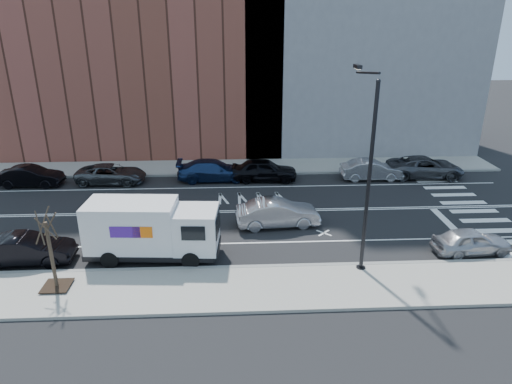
{
  "coord_description": "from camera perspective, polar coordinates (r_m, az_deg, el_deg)",
  "views": [
    {
      "loc": [
        1.02,
        -26.26,
        11.48
      ],
      "look_at": [
        2.3,
        -0.3,
        1.4
      ],
      "focal_mm": 32.0,
      "sensor_mm": 36.0,
      "label": 1
    }
  ],
  "objects": [
    {
      "name": "crosswalk",
      "position": [
        32.33,
        25.02,
        -1.68
      ],
      "size": [
        3.0,
        14.0,
        0.01
      ],
      "primitive_type": null,
      "color": "white",
      "rests_on": "ground"
    },
    {
      "name": "curb_near",
      "position": [
        22.4,
        -5.11,
        -9.47
      ],
      "size": [
        44.0,
        0.25,
        0.17
      ],
      "primitive_type": "cube",
      "color": "gray",
      "rests_on": "ground"
    },
    {
      "name": "far_parked_f",
      "position": [
        35.06,
        14.22,
        2.71
      ],
      "size": [
        4.55,
        1.62,
        1.49
      ],
      "primitive_type": "imported",
      "rotation": [
        0.0,
        0.0,
        1.56
      ],
      "color": "#9F9FA3",
      "rests_on": "ground"
    },
    {
      "name": "sidewalk_far",
      "position": [
        36.88,
        -4.28,
        3.13
      ],
      "size": [
        44.0,
        3.6,
        0.15
      ],
      "primitive_type": "cube",
      "color": "gray",
      "rests_on": "ground"
    },
    {
      "name": "near_parked_front",
      "position": [
        25.97,
        25.32,
        -5.6
      ],
      "size": [
        4.05,
        1.92,
        1.34
      ],
      "primitive_type": "imported",
      "rotation": [
        0.0,
        0.0,
        1.66
      ],
      "color": "#AFB0B4",
      "rests_on": "ground"
    },
    {
      "name": "streetlight",
      "position": [
        21.23,
        13.69,
        3.04
      ],
      "size": [
        0.44,
        4.02,
        9.34
      ],
      "color": "black",
      "rests_on": "ground"
    },
    {
      "name": "far_parked_g",
      "position": [
        36.81,
        20.4,
        2.94
      ],
      "size": [
        5.76,
        2.92,
        1.56
      ],
      "primitive_type": "imported",
      "rotation": [
        0.0,
        0.0,
        1.51
      ],
      "color": "#414348",
      "rests_on": "ground"
    },
    {
      "name": "ground",
      "position": [
        28.67,
        -4.63,
        -2.47
      ],
      "size": [
        120.0,
        120.0,
        0.0
      ],
      "primitive_type": "plane",
      "color": "black",
      "rests_on": "ground"
    },
    {
      "name": "road_markings",
      "position": [
        28.67,
        -4.63,
        -2.47
      ],
      "size": [
        40.0,
        8.6,
        0.01
      ],
      "primitive_type": null,
      "color": "white",
      "rests_on": "ground"
    },
    {
      "name": "far_parked_d",
      "position": [
        33.97,
        -5.37,
        2.73
      ],
      "size": [
        5.35,
        2.25,
        1.54
      ],
      "primitive_type": "imported",
      "rotation": [
        0.0,
        0.0,
        1.59
      ],
      "color": "navy",
      "rests_on": "ground"
    },
    {
      "name": "far_parked_c",
      "position": [
        34.91,
        -17.66,
        2.17
      ],
      "size": [
        5.08,
        2.53,
        1.38
      ],
      "primitive_type": "imported",
      "rotation": [
        0.0,
        0.0,
        1.52
      ],
      "color": "#424548",
      "rests_on": "ground"
    },
    {
      "name": "fedex_van",
      "position": [
        23.29,
        -12.94,
        -4.55
      ],
      "size": [
        6.71,
        2.68,
        3.0
      ],
      "rotation": [
        0.0,
        0.0,
        -0.07
      ],
      "color": "black",
      "rests_on": "ground"
    },
    {
      "name": "street_tree",
      "position": [
        22.0,
        -24.09,
        -7.95
      ],
      "size": [
        1.2,
        1.2,
        3.75
      ],
      "color": "black",
      "rests_on": "ground"
    },
    {
      "name": "bldg_brick",
      "position": [
        42.82,
        -15.95,
        19.81
      ],
      "size": [
        26.0,
        10.0,
        22.0
      ],
      "primitive_type": "cube",
      "color": "brown",
      "rests_on": "ground"
    },
    {
      "name": "sidewalk_near",
      "position": [
        20.88,
        -5.28,
        -12.01
      ],
      "size": [
        44.0,
        3.6,
        0.15
      ],
      "primitive_type": "cube",
      "color": "gray",
      "rests_on": "ground"
    },
    {
      "name": "far_parked_e",
      "position": [
        33.74,
        1.03,
        2.78
      ],
      "size": [
        4.92,
        2.19,
        1.64
      ],
      "primitive_type": "imported",
      "rotation": [
        0.0,
        0.0,
        1.52
      ],
      "color": "black",
      "rests_on": "ground"
    },
    {
      "name": "near_parked_rear_a",
      "position": [
        25.23,
        -26.79,
        -6.44
      ],
      "size": [
        4.61,
        1.81,
        1.49
      ],
      "primitive_type": "imported",
      "rotation": [
        0.0,
        0.0,
        1.62
      ],
      "color": "black",
      "rests_on": "ground"
    },
    {
      "name": "curb_far",
      "position": [
        35.17,
        -4.34,
        2.23
      ],
      "size": [
        44.0,
        0.25,
        0.17
      ],
      "primitive_type": "cube",
      "color": "gray",
      "rests_on": "ground"
    },
    {
      "name": "driving_sedan",
      "position": [
        26.46,
        2.74,
        -2.65
      ],
      "size": [
        4.92,
        2.1,
        1.58
      ],
      "primitive_type": "imported",
      "rotation": [
        0.0,
        0.0,
        1.66
      ],
      "color": "#A7A7AC",
      "rests_on": "ground"
    },
    {
      "name": "far_parked_b",
      "position": [
        36.44,
        -26.34,
        1.78
      ],
      "size": [
        4.49,
        1.67,
        1.47
      ],
      "primitive_type": "imported",
      "rotation": [
        0.0,
        0.0,
        1.54
      ],
      "color": "black",
      "rests_on": "ground"
    }
  ]
}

